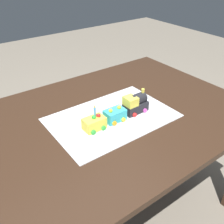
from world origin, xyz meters
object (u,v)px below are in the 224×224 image
Objects in this scene: dining_table at (112,131)px; cake_locomotive at (135,104)px; cake_car_hopper_lemon at (94,123)px; cake_car_caboose_turquoise at (115,115)px; birthday_candle at (95,110)px.

dining_table is 10.00× the size of cake_locomotive.
cake_locomotive is at bearing -180.00° from cake_car_hopper_lemon.
cake_locomotive is at bearing 151.75° from dining_table.
cake_car_caboose_turquoise is at bearing 180.00° from cake_car_hopper_lemon.
dining_table is at bearing -114.36° from cake_car_caboose_turquoise.
birthday_candle is at bearing -0.00° from cake_car_caboose_turquoise.
cake_car_hopper_lemon is at bearing 21.34° from dining_table.
cake_locomotive reaches higher than cake_car_hopper_lemon.
cake_car_caboose_turquoise is (0.03, 0.06, 0.14)m from dining_table.
dining_table is at bearing -158.66° from cake_car_hopper_lemon.
cake_locomotive is 2.66× the size of birthday_candle.
cake_car_hopper_lemon reaches higher than dining_table.
dining_table is 0.15m from cake_car_caboose_turquoise.
cake_car_caboose_turquoise is at bearing 180.00° from birthday_candle.
cake_locomotive is 1.40× the size of cake_car_hopper_lemon.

